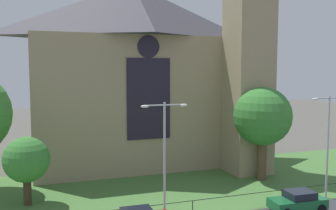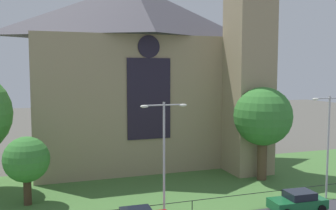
{
  "view_description": "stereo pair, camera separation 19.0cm",
  "coord_description": "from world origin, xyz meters",
  "px_view_note": "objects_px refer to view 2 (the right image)",
  "views": [
    {
      "loc": [
        -10.6,
        -22.47,
        10.58
      ],
      "look_at": [
        -0.01,
        8.0,
        7.59
      ],
      "focal_mm": 41.07,
      "sensor_mm": 36.0,
      "label": 1
    },
    {
      "loc": [
        -10.42,
        -22.54,
        10.58
      ],
      "look_at": [
        -0.01,
        8.0,
        7.59
      ],
      "focal_mm": 41.07,
      "sensor_mm": 36.0,
      "label": 2
    }
  ],
  "objects_px": {
    "streetlamp_near": "(164,146)",
    "parked_car_green": "(298,201)",
    "church_building": "(142,72)",
    "tree_right_near": "(263,117)",
    "tree_left_near": "(26,160)",
    "streetlamp_far": "(328,134)"
  },
  "relations": [
    {
      "from": "streetlamp_near",
      "to": "parked_car_green",
      "type": "relative_size",
      "value": 1.95
    },
    {
      "from": "church_building",
      "to": "tree_right_near",
      "type": "relative_size",
      "value": 2.91
    },
    {
      "from": "church_building",
      "to": "tree_right_near",
      "type": "xyz_separation_m",
      "value": [
        9.1,
        -10.3,
        -4.2
      ]
    },
    {
      "from": "tree_right_near",
      "to": "parked_car_green",
      "type": "xyz_separation_m",
      "value": [
        -2.04,
        -8.11,
        -5.33
      ]
    },
    {
      "from": "tree_left_near",
      "to": "streetlamp_near",
      "type": "height_order",
      "value": "streetlamp_near"
    },
    {
      "from": "tree_left_near",
      "to": "streetlamp_near",
      "type": "relative_size",
      "value": 0.65
    },
    {
      "from": "church_building",
      "to": "streetlamp_far",
      "type": "xyz_separation_m",
      "value": [
        11.11,
        -16.78,
        -4.9
      ]
    },
    {
      "from": "streetlamp_far",
      "to": "tree_right_near",
      "type": "bearing_deg",
      "value": 107.23
    },
    {
      "from": "church_building",
      "to": "streetlamp_near",
      "type": "height_order",
      "value": "church_building"
    },
    {
      "from": "tree_right_near",
      "to": "streetlamp_far",
      "type": "height_order",
      "value": "tree_right_near"
    },
    {
      "from": "tree_left_near",
      "to": "tree_right_near",
      "type": "bearing_deg",
      "value": 0.31
    },
    {
      "from": "tree_right_near",
      "to": "streetlamp_far",
      "type": "bearing_deg",
      "value": -72.77
    },
    {
      "from": "streetlamp_far",
      "to": "parked_car_green",
      "type": "relative_size",
      "value": 1.98
    },
    {
      "from": "parked_car_green",
      "to": "tree_right_near",
      "type": "bearing_deg",
      "value": -101.41
    },
    {
      "from": "church_building",
      "to": "tree_left_near",
      "type": "relative_size",
      "value": 4.81
    },
    {
      "from": "tree_left_near",
      "to": "parked_car_green",
      "type": "distance_m",
      "value": 20.98
    },
    {
      "from": "tree_left_near",
      "to": "streetlamp_near",
      "type": "distance_m",
      "value": 11.3
    },
    {
      "from": "tree_left_near",
      "to": "streetlamp_near",
      "type": "xyz_separation_m",
      "value": [
        9.18,
        -6.36,
        1.73
      ]
    },
    {
      "from": "tree_right_near",
      "to": "parked_car_green",
      "type": "relative_size",
      "value": 2.09
    },
    {
      "from": "tree_right_near",
      "to": "streetlamp_far",
      "type": "relative_size",
      "value": 1.05
    },
    {
      "from": "streetlamp_far",
      "to": "parked_car_green",
      "type": "xyz_separation_m",
      "value": [
        -4.05,
        -1.64,
        -4.63
      ]
    },
    {
      "from": "church_building",
      "to": "parked_car_green",
      "type": "xyz_separation_m",
      "value": [
        7.06,
        -18.42,
        -9.53
      ]
    }
  ]
}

